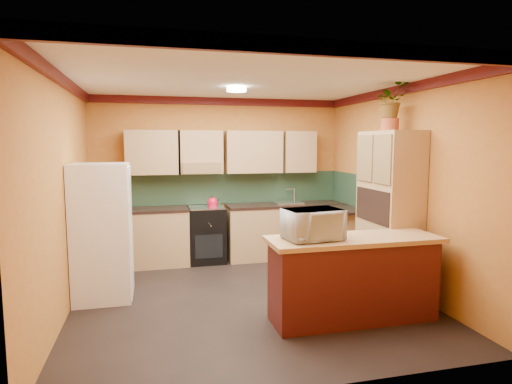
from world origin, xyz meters
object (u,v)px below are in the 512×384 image
breakfast_bar (353,281)px  base_cabinets_back (244,233)px  stove (206,234)px  pantry (389,213)px  microwave (313,224)px  fridge (102,232)px

breakfast_bar → base_cabinets_back: bearing=103.2°
stove → pantry: (2.13, -1.99, 0.59)m
breakfast_bar → microwave: size_ratio=3.06×
fridge → pantry: bearing=-9.5°
base_cabinets_back → microwave: microwave is taller
base_cabinets_back → pantry: size_ratio=1.74×
pantry → breakfast_bar: bearing=-139.4°
breakfast_bar → microwave: (-0.48, 0.00, 0.65)m
fridge → pantry: 3.66m
pantry → microwave: size_ratio=3.57×
fridge → breakfast_bar: 3.08m
base_cabinets_back → pantry: 2.57m
base_cabinets_back → stove: 0.63m
stove → pantry: size_ratio=0.43×
base_cabinets_back → breakfast_bar: bearing=-76.8°
base_cabinets_back → pantry: bearing=-53.0°
base_cabinets_back → fridge: bearing=-146.5°
stove → microwave: (0.78, -2.73, 0.64)m
microwave → fridge: bearing=141.7°
stove → microwave: size_ratio=1.55×
base_cabinets_back → stove: size_ratio=4.01×
stove → breakfast_bar: stove is taller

